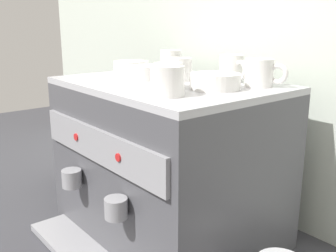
{
  "coord_description": "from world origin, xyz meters",
  "views": [
    {
      "loc": [
        0.86,
        -0.7,
        0.63
      ],
      "look_at": [
        0.0,
        0.0,
        0.34
      ],
      "focal_mm": 42.2,
      "sensor_mm": 36.0,
      "label": 1
    }
  ],
  "objects_px": {
    "espresso_machine": "(167,160)",
    "ceramic_bowl_2": "(131,68)",
    "ceramic_cup_1": "(171,63)",
    "ceramic_bowl_1": "(215,82)",
    "ceramic_cup_4": "(261,73)",
    "ceramic_bowl_0": "(145,73)",
    "coffee_grinder": "(81,138)",
    "ceramic_cup_0": "(232,68)",
    "ceramic_cup_3": "(168,81)",
    "ceramic_cup_5": "(180,69)",
    "ceramic_cup_2": "(167,76)"
  },
  "relations": [
    {
      "from": "ceramic_cup_2",
      "to": "ceramic_bowl_2",
      "type": "bearing_deg",
      "value": 163.65
    },
    {
      "from": "ceramic_cup_2",
      "to": "coffee_grinder",
      "type": "relative_size",
      "value": 0.29
    },
    {
      "from": "ceramic_bowl_0",
      "to": "ceramic_cup_5",
      "type": "bearing_deg",
      "value": 47.46
    },
    {
      "from": "ceramic_cup_1",
      "to": "ceramic_bowl_0",
      "type": "bearing_deg",
      "value": -78.46
    },
    {
      "from": "ceramic_cup_1",
      "to": "ceramic_bowl_1",
      "type": "distance_m",
      "value": 0.28
    },
    {
      "from": "ceramic_cup_2",
      "to": "ceramic_bowl_1",
      "type": "xyz_separation_m",
      "value": [
        0.08,
        0.09,
        -0.01
      ]
    },
    {
      "from": "ceramic_cup_1",
      "to": "ceramic_bowl_0",
      "type": "height_order",
      "value": "ceramic_cup_1"
    },
    {
      "from": "ceramic_cup_0",
      "to": "coffee_grinder",
      "type": "bearing_deg",
      "value": -166.73
    },
    {
      "from": "ceramic_cup_0",
      "to": "ceramic_bowl_2",
      "type": "relative_size",
      "value": 0.95
    },
    {
      "from": "ceramic_cup_3",
      "to": "coffee_grinder",
      "type": "xyz_separation_m",
      "value": [
        -0.71,
        0.12,
        -0.32
      ]
    },
    {
      "from": "ceramic_cup_4",
      "to": "coffee_grinder",
      "type": "xyz_separation_m",
      "value": [
        -0.76,
        -0.14,
        -0.33
      ]
    },
    {
      "from": "ceramic_cup_0",
      "to": "ceramic_cup_1",
      "type": "bearing_deg",
      "value": -164.88
    },
    {
      "from": "ceramic_cup_1",
      "to": "ceramic_cup_2",
      "type": "height_order",
      "value": "ceramic_cup_1"
    },
    {
      "from": "ceramic_cup_0",
      "to": "coffee_grinder",
      "type": "distance_m",
      "value": 0.75
    },
    {
      "from": "ceramic_cup_0",
      "to": "ceramic_cup_3",
      "type": "distance_m",
      "value": 0.28
    },
    {
      "from": "ceramic_cup_1",
      "to": "espresso_machine",
      "type": "bearing_deg",
      "value": -44.14
    },
    {
      "from": "ceramic_cup_4",
      "to": "ceramic_bowl_0",
      "type": "relative_size",
      "value": 0.95
    },
    {
      "from": "ceramic_cup_0",
      "to": "ceramic_bowl_0",
      "type": "distance_m",
      "value": 0.25
    },
    {
      "from": "ceramic_cup_3",
      "to": "ceramic_bowl_0",
      "type": "bearing_deg",
      "value": 156.13
    },
    {
      "from": "ceramic_cup_1",
      "to": "ceramic_cup_3",
      "type": "height_order",
      "value": "ceramic_cup_1"
    },
    {
      "from": "coffee_grinder",
      "to": "ceramic_bowl_0",
      "type": "bearing_deg",
      "value": -2.37
    },
    {
      "from": "ceramic_cup_0",
      "to": "ceramic_cup_1",
      "type": "relative_size",
      "value": 1.06
    },
    {
      "from": "espresso_machine",
      "to": "ceramic_bowl_1",
      "type": "relative_size",
      "value": 4.85
    },
    {
      "from": "ceramic_cup_4",
      "to": "coffee_grinder",
      "type": "height_order",
      "value": "ceramic_cup_4"
    },
    {
      "from": "espresso_machine",
      "to": "ceramic_bowl_1",
      "type": "distance_m",
      "value": 0.31
    },
    {
      "from": "ceramic_cup_3",
      "to": "ceramic_bowl_0",
      "type": "height_order",
      "value": "ceramic_cup_3"
    },
    {
      "from": "coffee_grinder",
      "to": "espresso_machine",
      "type": "bearing_deg",
      "value": 0.62
    },
    {
      "from": "espresso_machine",
      "to": "ceramic_bowl_2",
      "type": "xyz_separation_m",
      "value": [
        -0.2,
        0.01,
        0.26
      ]
    },
    {
      "from": "espresso_machine",
      "to": "ceramic_bowl_0",
      "type": "bearing_deg",
      "value": -160.38
    },
    {
      "from": "ceramic_cup_5",
      "to": "ceramic_cup_2",
      "type": "bearing_deg",
      "value": -52.57
    },
    {
      "from": "ceramic_cup_4",
      "to": "ceramic_bowl_0",
      "type": "xyz_separation_m",
      "value": [
        -0.29,
        -0.16,
        -0.02
      ]
    },
    {
      "from": "ceramic_cup_0",
      "to": "ceramic_bowl_1",
      "type": "bearing_deg",
      "value": -64.89
    },
    {
      "from": "ceramic_cup_2",
      "to": "ceramic_cup_4",
      "type": "relative_size",
      "value": 1.0
    },
    {
      "from": "ceramic_bowl_1",
      "to": "coffee_grinder",
      "type": "distance_m",
      "value": 0.78
    },
    {
      "from": "ceramic_cup_4",
      "to": "ceramic_cup_5",
      "type": "distance_m",
      "value": 0.24
    },
    {
      "from": "ceramic_cup_3",
      "to": "ceramic_cup_5",
      "type": "height_order",
      "value": "ceramic_cup_3"
    },
    {
      "from": "ceramic_cup_4",
      "to": "ceramic_cup_5",
      "type": "xyz_separation_m",
      "value": [
        -0.22,
        -0.09,
        -0.0
      ]
    },
    {
      "from": "ceramic_cup_2",
      "to": "ceramic_bowl_0",
      "type": "distance_m",
      "value": 0.17
    },
    {
      "from": "ceramic_cup_5",
      "to": "ceramic_bowl_1",
      "type": "xyz_separation_m",
      "value": [
        0.17,
        -0.03,
        -0.01
      ]
    },
    {
      "from": "espresso_machine",
      "to": "ceramic_bowl_2",
      "type": "relative_size",
      "value": 5.56
    },
    {
      "from": "ceramic_cup_3",
      "to": "ceramic_cup_5",
      "type": "distance_m",
      "value": 0.25
    },
    {
      "from": "espresso_machine",
      "to": "ceramic_cup_1",
      "type": "height_order",
      "value": "ceramic_cup_1"
    },
    {
      "from": "ceramic_cup_4",
      "to": "ceramic_bowl_2",
      "type": "height_order",
      "value": "ceramic_cup_4"
    },
    {
      "from": "ceramic_cup_0",
      "to": "ceramic_bowl_1",
      "type": "xyz_separation_m",
      "value": [
        0.06,
        -0.13,
        -0.02
      ]
    },
    {
      "from": "espresso_machine",
      "to": "ceramic_bowl_2",
      "type": "height_order",
      "value": "ceramic_bowl_2"
    },
    {
      "from": "ceramic_cup_1",
      "to": "ceramic_cup_4",
      "type": "xyz_separation_m",
      "value": [
        0.31,
        0.04,
        -0.0
      ]
    },
    {
      "from": "ceramic_cup_4",
      "to": "espresso_machine",
      "type": "bearing_deg",
      "value": -147.68
    },
    {
      "from": "espresso_machine",
      "to": "ceramic_cup_0",
      "type": "height_order",
      "value": "ceramic_cup_0"
    },
    {
      "from": "coffee_grinder",
      "to": "ceramic_cup_5",
      "type": "bearing_deg",
      "value": 5.85
    },
    {
      "from": "ceramic_bowl_1",
      "to": "espresso_machine",
      "type": "bearing_deg",
      "value": -173.55
    }
  ]
}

